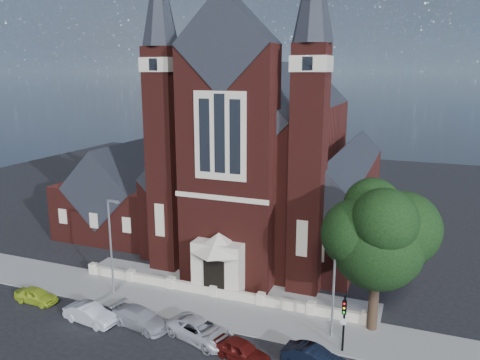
# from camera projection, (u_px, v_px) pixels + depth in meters

# --- Properties ---
(ground) EXTENTS (120.00, 120.00, 0.00)m
(ground) POSITION_uv_depth(u_px,v_px,m) (250.00, 259.00, 45.87)
(ground) COLOR black
(ground) RESTS_ON ground
(pavement_strip) EXTENTS (60.00, 5.00, 0.12)m
(pavement_strip) POSITION_uv_depth(u_px,v_px,m) (204.00, 308.00, 36.34)
(pavement_strip) COLOR gray
(pavement_strip) RESTS_ON ground
(forecourt_paving) EXTENTS (26.00, 3.00, 0.14)m
(forecourt_paving) POSITION_uv_depth(u_px,v_px,m) (224.00, 287.00, 39.97)
(forecourt_paving) COLOR gray
(forecourt_paving) RESTS_ON ground
(forecourt_wall) EXTENTS (24.00, 0.40, 0.90)m
(forecourt_wall) POSITION_uv_depth(u_px,v_px,m) (214.00, 297.00, 38.15)
(forecourt_wall) COLOR beige
(forecourt_wall) RESTS_ON ground
(church) EXTENTS (20.01, 34.90, 29.20)m
(church) POSITION_uv_depth(u_px,v_px,m) (275.00, 163.00, 51.23)
(church) COLOR #461712
(church) RESTS_ON ground
(parish_hall) EXTENTS (12.00, 12.20, 10.24)m
(parish_hall) POSITION_uv_depth(u_px,v_px,m) (128.00, 197.00, 53.33)
(parish_hall) COLOR #461712
(parish_hall) RESTS_ON ground
(street_tree) EXTENTS (6.40, 6.60, 10.70)m
(street_tree) POSITION_uv_depth(u_px,v_px,m) (379.00, 239.00, 31.41)
(street_tree) COLOR black
(street_tree) RESTS_ON ground
(street_lamp_left) EXTENTS (1.16, 0.22, 8.09)m
(street_lamp_left) POSITION_uv_depth(u_px,v_px,m) (111.00, 241.00, 37.64)
(street_lamp_left) COLOR gray
(street_lamp_left) RESTS_ON ground
(street_lamp_right) EXTENTS (1.16, 0.22, 8.09)m
(street_lamp_right) POSITION_uv_depth(u_px,v_px,m) (336.00, 276.00, 31.28)
(street_lamp_right) COLOR gray
(street_lamp_right) RESTS_ON ground
(traffic_signal) EXTENTS (0.28, 0.42, 4.00)m
(traffic_signal) POSITION_uv_depth(u_px,v_px,m) (344.00, 317.00, 29.98)
(traffic_signal) COLOR black
(traffic_signal) RESTS_ON ground
(car_lime_van) EXTENTS (3.61, 1.48, 1.22)m
(car_lime_van) POSITION_uv_depth(u_px,v_px,m) (36.00, 295.00, 37.08)
(car_lime_van) COLOR #A7C026
(car_lime_van) RESTS_ON ground
(car_silver_a) EXTENTS (4.32, 1.94, 1.38)m
(car_silver_a) POSITION_uv_depth(u_px,v_px,m) (90.00, 314.00, 34.08)
(car_silver_a) COLOR #B7BABF
(car_silver_a) RESTS_ON ground
(car_silver_b) EXTENTS (4.97, 2.82, 1.36)m
(car_silver_b) POSITION_uv_depth(u_px,v_px,m) (140.00, 318.00, 33.56)
(car_silver_b) COLOR #9C9DA3
(car_silver_b) RESTS_ON ground
(car_white_suv) EXTENTS (5.55, 3.76, 1.41)m
(car_white_suv) POSITION_uv_depth(u_px,v_px,m) (201.00, 331.00, 31.87)
(car_white_suv) COLOR silver
(car_white_suv) RESTS_ON ground
(car_dark_red) EXTENTS (4.24, 2.70, 1.35)m
(car_dark_red) POSITION_uv_depth(u_px,v_px,m) (241.00, 350.00, 29.66)
(car_dark_red) COLOR #56120E
(car_dark_red) RESTS_ON ground
(car_navy) EXTENTS (4.20, 2.06, 1.32)m
(car_navy) POSITION_uv_depth(u_px,v_px,m) (314.00, 358.00, 28.88)
(car_navy) COLOR black
(car_navy) RESTS_ON ground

